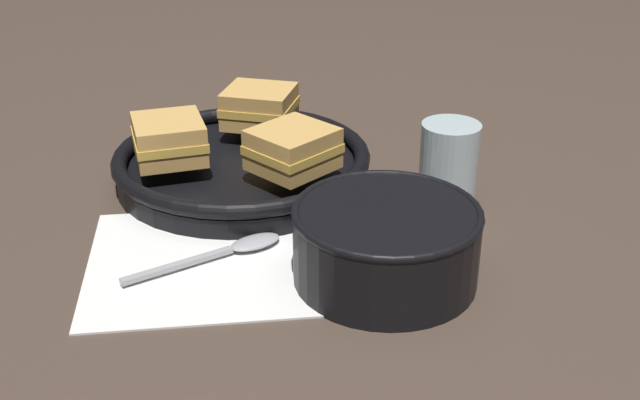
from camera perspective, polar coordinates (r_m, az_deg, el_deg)
The scene contains 9 objects.
ground_plane at distance 0.81m, azimuth -1.50°, elevation -3.82°, with size 4.00×4.00×0.00m, color #47382D.
napkin at distance 0.80m, azimuth -7.12°, elevation -4.18°, with size 0.29×0.25×0.00m.
soup_bowl at distance 0.75m, azimuth 4.72°, elevation -2.84°, with size 0.18×0.18×0.08m.
spoon at distance 0.80m, azimuth -6.08°, elevation -3.42°, with size 0.15×0.11×0.01m.
skillet at distance 0.95m, azimuth -5.55°, elevation 2.49°, with size 0.30×0.30×0.04m.
sandwich_near_left at distance 0.88m, azimuth -1.95°, elevation 3.64°, with size 0.11×0.11×0.05m.
sandwich_near_right at distance 1.01m, azimuth -4.32°, elevation 6.65°, with size 0.10×0.09×0.05m.
sandwich_far_left at distance 0.92m, azimuth -10.68°, elevation 4.27°, with size 0.10×0.10×0.05m.
drinking_glass at distance 0.90m, azimuth 9.14°, elevation 2.50°, with size 0.07×0.07×0.10m.
Camera 1 is at (0.03, -0.69, 0.41)m, focal length 45.00 mm.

